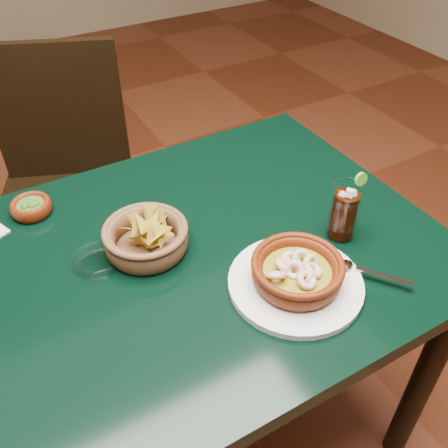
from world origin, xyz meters
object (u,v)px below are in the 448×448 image
dining_table (164,295)px  chip_basket (146,238)px  cola_drink (344,212)px  dining_chair (66,185)px  shrimp_plate (297,274)px

dining_table → chip_basket: (-0.01, 0.05, 0.13)m
dining_table → cola_drink: (0.38, -0.12, 0.16)m
chip_basket → cola_drink: bearing=-23.8°
dining_chair → dining_table: bearing=-87.0°
shrimp_plate → cola_drink: cola_drink is taller
dining_table → dining_chair: bearing=93.0°
shrimp_plate → cola_drink: 0.19m
shrimp_plate → cola_drink: (0.17, 0.07, 0.03)m
dining_chair → shrimp_plate: (0.24, -0.90, 0.26)m
dining_table → shrimp_plate: size_ratio=3.70×
dining_chair → chip_basket: size_ratio=4.49×
chip_basket → dining_chair: bearing=92.7°
dining_table → cola_drink: size_ratio=7.80×
shrimp_plate → chip_basket: (-0.21, 0.24, -0.00)m
chip_basket → cola_drink: size_ratio=1.37×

